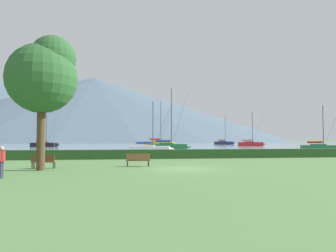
# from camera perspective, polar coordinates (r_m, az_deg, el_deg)

# --- Properties ---
(ground_plane) EXTENTS (1000.00, 1000.00, 0.00)m
(ground_plane) POSITION_cam_1_polar(r_m,az_deg,el_deg) (21.51, 2.64, -7.77)
(ground_plane) COLOR #517A42
(harbor_water) EXTENTS (320.00, 246.00, 0.00)m
(harbor_water) POSITION_cam_1_polar(r_m,az_deg,el_deg) (158.09, -6.76, -3.04)
(harbor_water) COLOR #8499A8
(harbor_water) RESTS_ON ground_plane
(hedge_line) EXTENTS (80.00, 1.20, 0.94)m
(hedge_line) POSITION_cam_1_polar(r_m,az_deg,el_deg) (32.32, -1.05, -5.11)
(hedge_line) COLOR #284C23
(hedge_line) RESTS_ON ground_plane
(sailboat_slip_0) EXTENTS (7.04, 3.73, 7.68)m
(sailboat_slip_0) POSITION_cam_1_polar(r_m,az_deg,el_deg) (59.12, 26.04, -3.51)
(sailboat_slip_0) COLOR #236B38
(sailboat_slip_0) RESTS_ON harbor_water
(sailboat_slip_1) EXTENTS (7.64, 4.16, 8.40)m
(sailboat_slip_1) POSITION_cam_1_polar(r_m,az_deg,el_deg) (84.89, -21.53, -3.12)
(sailboat_slip_1) COLOR black
(sailboat_slip_1) RESTS_ON harbor_water
(sailboat_slip_2) EXTENTS (6.95, 3.15, 7.57)m
(sailboat_slip_2) POSITION_cam_1_polar(r_m,az_deg,el_deg) (46.65, -3.27, -4.14)
(sailboat_slip_2) COLOR white
(sailboat_slip_2) RESTS_ON harbor_water
(sailboat_slip_3) EXTENTS (7.97, 4.01, 9.63)m
(sailboat_slip_3) POSITION_cam_1_polar(r_m,az_deg,el_deg) (91.94, 14.82, -3.11)
(sailboat_slip_3) COLOR red
(sailboat_slip_3) RESTS_ON harbor_water
(sailboat_slip_6) EXTENTS (9.23, 4.83, 13.06)m
(sailboat_slip_6) POSITION_cam_1_polar(r_m,az_deg,el_deg) (91.91, -1.65, -3.11)
(sailboat_slip_6) COLOR gold
(sailboat_slip_6) RESTS_ON harbor_water
(sailboat_slip_7) EXTENTS (7.69, 3.28, 10.14)m
(sailboat_slip_7) POSITION_cam_1_polar(r_m,az_deg,el_deg) (112.77, 10.14, -3.00)
(sailboat_slip_7) COLOR navy
(sailboat_slip_7) RESTS_ON harbor_water
(sailboat_slip_8) EXTENTS (7.91, 2.87, 11.36)m
(sailboat_slip_8) POSITION_cam_1_polar(r_m,az_deg,el_deg) (57.77, 0.15, -3.68)
(sailboat_slip_8) COLOR #236B38
(sailboat_slip_8) RESTS_ON harbor_water
(park_bench_near_path) EXTENTS (1.73, 0.52, 0.95)m
(park_bench_near_path) POSITION_cam_1_polar(r_m,az_deg,el_deg) (23.21, -5.46, -6.04)
(park_bench_near_path) COLOR brown
(park_bench_near_path) RESTS_ON ground_plane
(park_bench_under_tree) EXTENTS (1.63, 0.65, 0.95)m
(park_bench_under_tree) POSITION_cam_1_polar(r_m,az_deg,el_deg) (23.21, -21.73, -5.89)
(park_bench_under_tree) COLOR brown
(park_bench_under_tree) RESTS_ON ground_plane
(person_seated_viewer) EXTENTS (0.36, 0.57, 1.65)m
(person_seated_viewer) POSITION_cam_1_polar(r_m,az_deg,el_deg) (18.41, -28.00, -5.38)
(person_seated_viewer) COLOR #2D3347
(person_seated_viewer) RESTS_ON ground_plane
(park_tree) EXTENTS (4.55, 4.55, 8.83)m
(park_tree) POSITION_cam_1_polar(r_m,az_deg,el_deg) (22.31, -21.56, 8.68)
(park_tree) COLOR #4C3823
(park_tree) RESTS_ON ground_plane
(distant_hill_west_ridge) EXTENTS (350.58, 350.58, 60.58)m
(distant_hill_west_ridge) POSITION_cam_1_polar(r_m,az_deg,el_deg) (308.15, -13.29, 3.01)
(distant_hill_west_ridge) COLOR #4C6070
(distant_hill_west_ridge) RESTS_ON ground_plane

